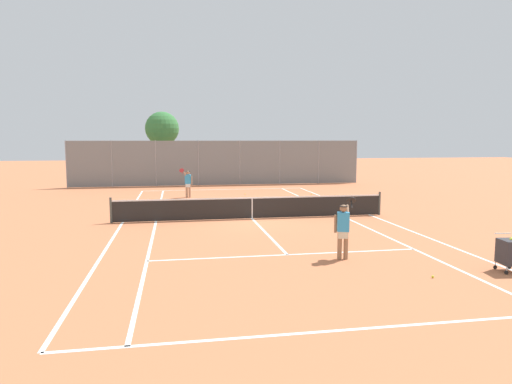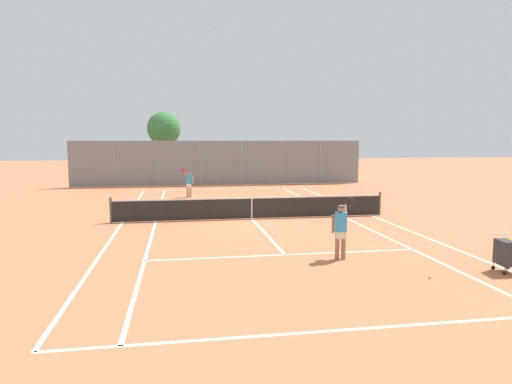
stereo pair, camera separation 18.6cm
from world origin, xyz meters
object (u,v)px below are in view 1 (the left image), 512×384
at_px(ball_cart, 509,252).
at_px(player_near_side, 343,228).
at_px(loose_tennis_ball_1, 319,209).
at_px(player_far_left, 188,182).
at_px(tree_behind_left, 162,130).
at_px(loose_tennis_ball_3, 433,277).
at_px(loose_tennis_ball_0, 311,195).
at_px(loose_tennis_ball_2, 245,194).
at_px(tennis_net, 252,207).

relative_size(ball_cart, player_near_side, 0.54).
height_order(player_near_side, loose_tennis_ball_1, player_near_side).
xyz_separation_m(player_far_left, tree_behind_left, (-1.74, 10.22, 3.32)).
bearing_deg(ball_cart, loose_tennis_ball_3, -175.59).
height_order(player_near_side, player_far_left, same).
relative_size(loose_tennis_ball_0, loose_tennis_ball_3, 1.00).
height_order(ball_cart, loose_tennis_ball_0, ball_cart).
relative_size(loose_tennis_ball_2, loose_tennis_ball_3, 1.00).
relative_size(player_near_side, loose_tennis_ball_2, 26.88).
relative_size(ball_cart, tree_behind_left, 0.17).
relative_size(tennis_net, tree_behind_left, 2.12).
xyz_separation_m(player_near_side, loose_tennis_ball_1, (2.26, 9.20, -0.89)).
bearing_deg(loose_tennis_ball_0, loose_tennis_ball_2, 164.83).
xyz_separation_m(loose_tennis_ball_2, loose_tennis_ball_3, (2.02, -18.05, 0.00)).
bearing_deg(player_near_side, loose_tennis_ball_0, 76.44).
bearing_deg(tree_behind_left, ball_cart, -70.58).
height_order(loose_tennis_ball_0, tree_behind_left, tree_behind_left).
relative_size(tennis_net, loose_tennis_ball_0, 181.82).
distance_m(tennis_net, loose_tennis_ball_0, 9.19).
bearing_deg(player_near_side, loose_tennis_ball_3, -53.61).
height_order(tennis_net, loose_tennis_ball_3, tennis_net).
relative_size(ball_cart, player_far_left, 0.54).
xyz_separation_m(loose_tennis_ball_0, loose_tennis_ball_3, (-2.00, -16.96, 0.00)).
bearing_deg(loose_tennis_ball_1, player_near_side, -103.78).
height_order(player_far_left, loose_tennis_ball_2, player_far_left).
bearing_deg(player_far_left, loose_tennis_ball_3, -71.96).
bearing_deg(loose_tennis_ball_0, loose_tennis_ball_3, -96.72).
height_order(loose_tennis_ball_1, loose_tennis_ball_3, same).
bearing_deg(ball_cart, player_far_left, 114.81).
distance_m(loose_tennis_ball_0, loose_tennis_ball_1, 5.77).
height_order(player_far_left, loose_tennis_ball_3, player_far_left).
bearing_deg(tree_behind_left, player_near_side, -77.15).
xyz_separation_m(ball_cart, loose_tennis_ball_0, (-0.27, 16.78, -0.50)).
height_order(loose_tennis_ball_0, loose_tennis_ball_3, same).
bearing_deg(ball_cart, tennis_net, 120.24).
distance_m(tennis_net, tree_behind_left, 19.01).
distance_m(ball_cart, loose_tennis_ball_1, 11.29).
relative_size(ball_cart, loose_tennis_ball_2, 14.58).
distance_m(tennis_net, ball_cart, 10.55).
height_order(player_far_left, tree_behind_left, tree_behind_left).
bearing_deg(loose_tennis_ball_3, tennis_net, 108.16).
relative_size(player_near_side, loose_tennis_ball_0, 26.88).
relative_size(ball_cart, loose_tennis_ball_0, 14.58).
distance_m(loose_tennis_ball_0, loose_tennis_ball_2, 4.17).
bearing_deg(player_near_side, loose_tennis_ball_2, 91.61).
bearing_deg(tree_behind_left, player_far_left, -80.35).
xyz_separation_m(player_far_left, loose_tennis_ball_0, (7.60, -0.24, -0.89)).
distance_m(loose_tennis_ball_0, tree_behind_left, 14.65).
bearing_deg(loose_tennis_ball_1, loose_tennis_ball_0, 76.79).
distance_m(loose_tennis_ball_2, tree_behind_left, 11.57).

